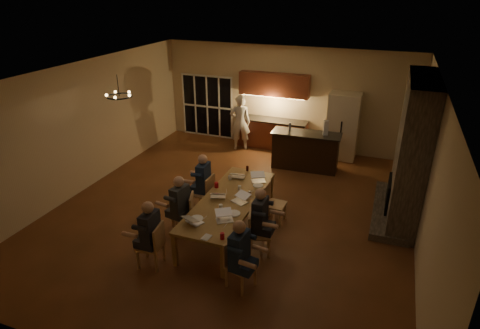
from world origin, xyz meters
The scene contains 44 objects.
floor centered at (0.00, 0.00, 0.00)m, with size 9.00×9.00×0.00m, color brown.
back_wall centered at (0.00, 4.52, 1.60)m, with size 8.00×0.04×3.20m, color #C9B78E.
left_wall centered at (-4.02, 0.00, 1.60)m, with size 0.04×9.00×3.20m, color #C9B78E.
right_wall centered at (4.02, 0.00, 1.60)m, with size 0.04×9.00×3.20m, color #C9B78E.
ceiling centered at (0.00, 0.00, 3.22)m, with size 8.00×9.00×0.04m, color white.
french_doors centered at (-2.70, 4.47, 1.05)m, with size 1.86×0.08×2.10m, color black.
fireplace centered at (3.70, 1.20, 1.60)m, with size 0.58×2.50×3.20m, color #675C51.
kitchenette centered at (-0.30, 4.20, 1.20)m, with size 2.24×0.68×2.40m, color brown, non-canonical shape.
refrigerator centered at (1.90, 4.15, 1.00)m, with size 0.90×0.68×2.00m, color beige.
dining_table centered at (0.24, -0.76, 0.38)m, with size 1.10×3.10×0.75m, color #9F7F3F.
bar_island centered at (1.06, 2.96, 0.54)m, with size 1.92×0.68×1.08m, color black.
chair_left_near centered at (-0.69, -2.39, 0.45)m, with size 0.44×0.44×0.89m, color tan, non-canonical shape.
chair_left_mid centered at (-0.65, -1.18, 0.45)m, with size 0.44×0.44×0.89m, color tan, non-canonical shape.
chair_left_far centered at (-0.66, -0.19, 0.45)m, with size 0.44×0.44×0.89m, color tan, non-canonical shape.
chair_right_near centered at (1.10, -2.34, 0.45)m, with size 0.44×0.44×0.89m, color tan, non-canonical shape.
chair_right_mid centered at (1.10, -1.28, 0.45)m, with size 0.44×0.44×0.89m, color tan, non-canonical shape.
chair_right_far centered at (1.06, -0.09, 0.45)m, with size 0.44×0.44×0.89m, color tan, non-canonical shape.
person_left_near centered at (-0.64, -2.40, 0.69)m, with size 0.60×0.60×1.38m, color #24252E, non-canonical shape.
person_right_near centered at (1.10, -2.40, 0.69)m, with size 0.60×0.60×1.38m, color #1B2845, non-canonical shape.
person_left_mid centered at (-0.62, -1.30, 0.69)m, with size 0.60×0.60×1.38m, color #34393D, non-canonical shape.
person_right_mid centered at (1.07, -1.21, 0.69)m, with size 0.60×0.60×1.38m, color #24252E, non-canonical shape.
person_left_far centered at (-0.66, -0.12, 0.69)m, with size 0.60×0.60×1.38m, color #1B2845, non-canonical shape.
standing_person centered at (-1.21, 3.70, 0.89)m, with size 0.65×0.42×1.77m, color silver.
chandelier centered at (-2.19, -0.81, 2.75)m, with size 0.54×0.54×0.03m, color black.
laptop_a centered at (-0.04, -1.81, 0.86)m, with size 0.32×0.28×0.23m, color silver, non-canonical shape.
laptop_b centered at (0.47, -1.55, 0.86)m, with size 0.32×0.28×0.23m, color silver, non-canonical shape.
laptop_c centered at (-0.03, -0.73, 0.86)m, with size 0.32×0.28×0.23m, color silver, non-canonical shape.
laptop_d centered at (0.48, -0.78, 0.86)m, with size 0.32×0.28×0.23m, color silver, non-canonical shape.
laptop_e centered at (0.03, 0.31, 0.86)m, with size 0.32×0.28×0.23m, color silver, non-canonical shape.
laptop_f centered at (0.55, 0.26, 0.86)m, with size 0.32×0.28×0.23m, color silver, non-canonical shape.
mug_front centered at (0.23, -1.18, 0.80)m, with size 0.08×0.08×0.10m, color white.
mug_mid centered at (0.29, -0.28, 0.80)m, with size 0.07×0.07×0.10m, color white.
mug_back centered at (-0.10, 0.11, 0.80)m, with size 0.07×0.07×0.10m, color white.
redcup_near centered at (0.67, -2.13, 0.81)m, with size 0.08×0.08×0.12m, color #AD0B17.
redcup_mid centered at (-0.23, -0.36, 0.81)m, with size 0.09×0.09×0.12m, color #AD0B17.
can_silver centered at (0.31, -1.47, 0.81)m, with size 0.06×0.06×0.12m, color #B2B2B7.
can_cola centered at (0.12, 0.70, 0.81)m, with size 0.06×0.06×0.12m, color #3F0F0C.
can_right centered at (0.59, -0.47, 0.81)m, with size 0.07×0.07×0.12m, color #B2B2B7.
plate_near centered at (0.54, -1.26, 0.76)m, with size 0.27×0.27×0.02m, color white.
plate_left centered at (-0.05, -1.69, 0.76)m, with size 0.26×0.26×0.02m, color white.
plate_far centered at (0.61, 0.05, 0.76)m, with size 0.24×0.24×0.02m, color white.
notepad centered at (0.39, -2.19, 0.76)m, with size 0.14×0.19×0.01m, color white.
bar_bottle centered at (0.57, 2.98, 1.20)m, with size 0.07×0.07×0.24m, color #99999E.
bar_blender centered at (1.57, 3.00, 1.28)m, with size 0.13×0.13×0.41m, color silver.
Camera 1 is at (3.08, -7.57, 4.90)m, focal length 30.00 mm.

